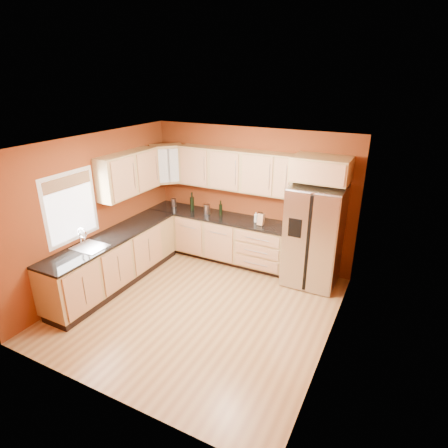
{
  "coord_description": "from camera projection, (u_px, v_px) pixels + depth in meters",
  "views": [
    {
      "loc": [
        2.65,
        -4.31,
        3.49
      ],
      "look_at": [
        -0.01,
        0.9,
        1.12
      ],
      "focal_mm": 30.0,
      "sensor_mm": 36.0,
      "label": 1
    }
  ],
  "objects": [
    {
      "name": "knife_block",
      "position": [
        261.0,
        219.0,
        6.79
      ],
      "size": [
        0.11,
        0.1,
        0.21
      ],
      "primitive_type": "cube",
      "rotation": [
        0.0,
        0.0,
        -0.0
      ],
      "color": "tan",
      "rests_on": "countertop_back"
    },
    {
      "name": "upper_cabinets_back",
      "position": [
        236.0,
        170.0,
        6.92
      ],
      "size": [
        2.3,
        0.33,
        0.75
      ],
      "primitive_type": "cube",
      "color": "tan",
      "rests_on": "wall_back"
    },
    {
      "name": "wall_left",
      "position": [
        96.0,
        212.0,
        6.34
      ],
      "size": [
        0.04,
        4.0,
        2.6
      ],
      "primitive_type": "cube",
      "color": "brown",
      "rests_on": "floor"
    },
    {
      "name": "wine_bottle_b",
      "position": [
        192.0,
        201.0,
        7.49
      ],
      "size": [
        0.09,
        0.09,
        0.37
      ],
      "primitive_type": null,
      "rotation": [
        0.0,
        0.0,
        0.09
      ],
      "color": "black",
      "rests_on": "countertop_back"
    },
    {
      "name": "soap_dispenser",
      "position": [
        256.0,
        217.0,
        6.92
      ],
      "size": [
        0.08,
        0.08,
        0.19
      ],
      "primitive_type": "cylinder",
      "rotation": [
        0.0,
        0.0,
        0.25
      ],
      "color": "white",
      "rests_on": "countertop_back"
    },
    {
      "name": "wine_bottle_a",
      "position": [
        221.0,
        208.0,
        7.24
      ],
      "size": [
        0.08,
        0.08,
        0.29
      ],
      "primitive_type": null,
      "rotation": [
        0.0,
        0.0,
        -0.2
      ],
      "color": "black",
      "rests_on": "countertop_back"
    },
    {
      "name": "canister_right",
      "position": [
        207.0,
        209.0,
        7.31
      ],
      "size": [
        0.15,
        0.15,
        0.2
      ],
      "primitive_type": "cylinder",
      "rotation": [
        0.0,
        0.0,
        -0.23
      ],
      "color": "#AAAAAE",
      "rests_on": "countertop_back"
    },
    {
      "name": "window",
      "position": [
        71.0,
        207.0,
        5.83
      ],
      "size": [
        0.03,
        0.9,
        1.0
      ],
      "primitive_type": "cube",
      "color": "white",
      "rests_on": "wall_left"
    },
    {
      "name": "refrigerator",
      "position": [
        314.0,
        236.0,
        6.42
      ],
      "size": [
        0.9,
        0.75,
        1.78
      ],
      "primitive_type": "cube",
      "color": "#AAAAAE",
      "rests_on": "floor"
    },
    {
      "name": "base_cabinets_back",
      "position": [
        218.0,
        238.0,
        7.46
      ],
      "size": [
        2.9,
        0.6,
        0.88
      ],
      "primitive_type": "cube",
      "color": "tan",
      "rests_on": "floor"
    },
    {
      "name": "base_cabinets_left",
      "position": [
        115.0,
        261.0,
        6.54
      ],
      "size": [
        0.6,
        2.8,
        0.88
      ],
      "primitive_type": "cube",
      "color": "tan",
      "rests_on": "floor"
    },
    {
      "name": "canister_left",
      "position": [
        174.0,
        203.0,
        7.72
      ],
      "size": [
        0.13,
        0.13,
        0.17
      ],
      "primitive_type": "cylinder",
      "rotation": [
        0.0,
        0.0,
        0.21
      ],
      "color": "#AAAAAE",
      "rests_on": "countertop_back"
    },
    {
      "name": "sink_faucet",
      "position": [
        89.0,
        239.0,
        5.88
      ],
      "size": [
        0.5,
        0.42,
        0.3
      ],
      "primitive_type": null,
      "color": "silver",
      "rests_on": "countertop_left"
    },
    {
      "name": "countertop_left",
      "position": [
        112.0,
        237.0,
        6.36
      ],
      "size": [
        0.62,
        2.8,
        0.04
      ],
      "primitive_type": "cube",
      "color": "black",
      "rests_on": "base_cabinets_left"
    },
    {
      "name": "wall_back",
      "position": [
        251.0,
        196.0,
        7.15
      ],
      "size": [
        4.0,
        0.04,
        2.6
      ],
      "primitive_type": "cube",
      "color": "brown",
      "rests_on": "floor"
    },
    {
      "name": "floor",
      "position": [
        199.0,
        308.0,
        5.98
      ],
      "size": [
        4.0,
        4.0,
        0.0
      ],
      "primitive_type": "plane",
      "color": "#98673A",
      "rests_on": "ground"
    },
    {
      "name": "wall_right",
      "position": [
        335.0,
        262.0,
        4.65
      ],
      "size": [
        0.04,
        4.0,
        2.6
      ],
      "primitive_type": "cube",
      "color": "brown",
      "rests_on": "floor"
    },
    {
      "name": "corner_upper_cabinet",
      "position": [
        167.0,
        164.0,
        7.38
      ],
      "size": [
        0.67,
        0.67,
        0.75
      ],
      "primitive_type": "cube",
      "rotation": [
        0.0,
        0.0,
        0.79
      ],
      "color": "tan",
      "rests_on": "wall_back"
    },
    {
      "name": "countertop_back",
      "position": [
        218.0,
        216.0,
        7.27
      ],
      "size": [
        2.9,
        0.62,
        0.04
      ],
      "primitive_type": "cube",
      "color": "black",
      "rests_on": "base_cabinets_back"
    },
    {
      "name": "upper_cabinets_left",
      "position": [
        129.0,
        173.0,
        6.67
      ],
      "size": [
        0.33,
        1.35,
        0.75
      ],
      "primitive_type": "cube",
      "color": "tan",
      "rests_on": "wall_left"
    },
    {
      "name": "over_fridge_cabinet",
      "position": [
        321.0,
        169.0,
        6.05
      ],
      "size": [
        0.92,
        0.6,
        0.4
      ],
      "primitive_type": "cube",
      "color": "tan",
      "rests_on": "wall_back"
    },
    {
      "name": "wall_front",
      "position": [
        97.0,
        302.0,
        3.85
      ],
      "size": [
        4.0,
        0.04,
        2.6
      ],
      "primitive_type": "cube",
      "color": "brown",
      "rests_on": "floor"
    },
    {
      "name": "ceiling",
      "position": [
        194.0,
        145.0,
        5.01
      ],
      "size": [
        4.0,
        4.0,
        0.0
      ],
      "primitive_type": "plane",
      "color": "white",
      "rests_on": "wall_back"
    }
  ]
}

